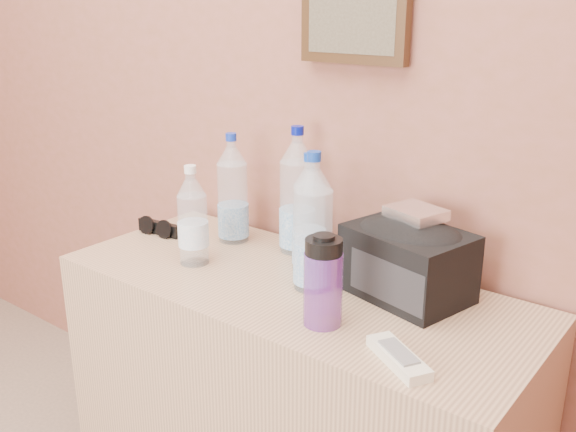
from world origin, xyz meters
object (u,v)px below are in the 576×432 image
object	(u,v)px
pet_large_c	(297,197)
foil_packet	(416,213)
pet_large_a	(233,194)
pet_large_d	(313,229)
pet_small	(193,221)
toiletry_bag	(408,259)
pet_large_b	(309,218)
sunglasses	(159,228)
dresser	(292,413)
ac_remote	(398,358)
nalgene_bottle	(323,281)

from	to	relation	value
pet_large_c	foil_packet	bearing A→B (deg)	-6.85
pet_large_a	pet_large_d	bearing A→B (deg)	-18.25
pet_large_d	foil_packet	world-z (taller)	pet_large_d
pet_large_a	pet_small	distance (m)	0.20
toiletry_bag	pet_large_a	bearing A→B (deg)	-168.95
pet_large_b	sunglasses	distance (m)	0.52
pet_small	sunglasses	size ratio (longest dim) A/B	1.78
pet_large_d	foil_packet	size ratio (longest dim) A/B	2.80
dresser	ac_remote	distance (m)	0.57
dresser	ac_remote	bearing A→B (deg)	-23.29
dresser	nalgene_bottle	distance (m)	0.53
foil_packet	dresser	bearing A→B (deg)	-151.23
pet_large_b	toiletry_bag	xyz separation A→B (m)	(0.28, 0.01, -0.04)
pet_large_c	ac_remote	bearing A→B (deg)	-34.51
pet_large_a	pet_large_b	size ratio (longest dim) A/B	1.03
pet_small	sunglasses	bearing A→B (deg)	159.56
nalgene_bottle	ac_remote	bearing A→B (deg)	-11.21
ac_remote	toiletry_bag	size ratio (longest dim) A/B	0.60
dresser	nalgene_bottle	size ratio (longest dim) A/B	5.95
pet_large_a	pet_large_c	size ratio (longest dim) A/B	0.90
dresser	toiletry_bag	size ratio (longest dim) A/B	4.46
dresser	ac_remote	size ratio (longest dim) A/B	7.38
pet_large_d	ac_remote	distance (m)	0.40
pet_large_c	ac_remote	size ratio (longest dim) A/B	2.13
pet_large_b	pet_small	world-z (taller)	pet_large_b
pet_large_a	sunglasses	distance (m)	0.26
pet_large_d	toiletry_bag	size ratio (longest dim) A/B	1.24
dresser	pet_large_d	distance (m)	0.53
pet_large_a	pet_large_b	distance (m)	0.29
pet_large_a	pet_small	world-z (taller)	pet_large_a
pet_large_b	toiletry_bag	bearing A→B (deg)	1.33
sunglasses	ac_remote	xyz separation A→B (m)	(0.91, -0.20, -0.01)
ac_remote	toiletry_bag	bearing A→B (deg)	146.12
pet_small	nalgene_bottle	xyz separation A→B (m)	(0.46, -0.07, -0.02)
dresser	pet_large_c	size ratio (longest dim) A/B	3.47
sunglasses	foil_packet	size ratio (longest dim) A/B	1.24
toiletry_bag	ac_remote	bearing A→B (deg)	-51.26
sunglasses	pet_small	bearing A→B (deg)	-25.82
pet_large_a	ac_remote	size ratio (longest dim) A/B	1.92
ac_remote	foil_packet	bearing A→B (deg)	144.25
ac_remote	toiletry_bag	world-z (taller)	toiletry_bag
sunglasses	ac_remote	size ratio (longest dim) A/B	0.91
ac_remote	foil_packet	distance (m)	0.38
toiletry_bag	pet_small	bearing A→B (deg)	-149.35
pet_large_a	pet_large_d	world-z (taller)	pet_large_d
pet_large_a	toiletry_bag	xyz separation A→B (m)	(0.57, -0.02, -0.05)
dresser	foil_packet	distance (m)	0.65
pet_small	ac_remote	bearing A→B (deg)	-9.40
pet_large_b	nalgene_bottle	xyz separation A→B (m)	(0.21, -0.23, -0.03)
pet_large_c	pet_large_b	bearing A→B (deg)	-38.97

